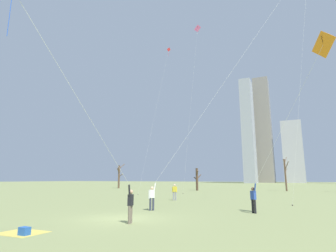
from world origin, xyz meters
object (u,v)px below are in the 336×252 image
at_px(kite_flyer_midfield_right_blue, 120,184).
at_px(distant_kite_high_overhead_red, 165,69).
at_px(bare_tree_far_right_edge, 285,173).
at_px(distant_kite_drifting_right_pink, 196,41).
at_px(bare_tree_center, 119,175).
at_px(kite_flyer_foreground_right_orange, 269,164).
at_px(bystander_strolling_midfield, 175,191).
at_px(picnic_spot, 23,232).
at_px(kite_flyer_midfield_left_purple, 185,146).
at_px(bare_tree_leftmost, 197,179).

height_order(kite_flyer_midfield_right_blue, distant_kite_high_overhead_red, distant_kite_high_overhead_red).
relative_size(kite_flyer_midfield_right_blue, bare_tree_far_right_edge, 1.38).
xyz_separation_m(kite_flyer_midfield_right_blue, distant_kite_drifting_right_pink, (-5.28, 27.61, 22.41)).
distance_m(distant_kite_high_overhead_red, bare_tree_far_right_edge, 28.56).
bearing_deg(bare_tree_center, kite_flyer_foreground_right_orange, -44.34).
xyz_separation_m(bystander_strolling_midfield, distant_kite_high_overhead_red, (-7.43, 12.91, 19.62)).
bearing_deg(distant_kite_high_overhead_red, picnic_spot, -74.10).
relative_size(kite_flyer_midfield_right_blue, bare_tree_center, 1.48).
height_order(kite_flyer_midfield_left_purple, bare_tree_center, kite_flyer_midfield_left_purple).
xyz_separation_m(kite_flyer_foreground_right_orange, kite_flyer_midfield_right_blue, (-6.09, -7.15, -1.14)).
height_order(bystander_strolling_midfield, bare_tree_far_right_edge, bare_tree_far_right_edge).
height_order(bystander_strolling_midfield, picnic_spot, bystander_strolling_midfield).
xyz_separation_m(kite_flyer_foreground_right_orange, bare_tree_center, (-36.25, 35.43, -0.09)).
xyz_separation_m(kite_flyer_midfield_left_purple, bare_tree_far_right_edge, (5.61, 35.25, -1.32)).
bearing_deg(kite_flyer_midfield_left_purple, distant_kite_drifting_right_pink, 105.67).
height_order(distant_kite_drifting_right_pink, bare_tree_leftmost, distant_kite_drifting_right_pink).
height_order(picnic_spot, bare_tree_far_right_edge, bare_tree_far_right_edge).
bearing_deg(kite_flyer_midfield_left_purple, bare_tree_far_right_edge, 80.96).
distance_m(kite_flyer_midfield_left_purple, picnic_spot, 11.73).
distance_m(bare_tree_center, bare_tree_far_right_edge, 36.13).
bearing_deg(bare_tree_leftmost, bystander_strolling_midfield, -76.51).
bearing_deg(kite_flyer_midfield_right_blue, bare_tree_center, 125.31).
bearing_deg(kite_flyer_foreground_right_orange, bare_tree_far_right_edge, 90.19).
bearing_deg(distant_kite_high_overhead_red, bare_tree_leftmost, 80.29).
bearing_deg(bare_tree_far_right_edge, bystander_strolling_midfield, -109.44).
distance_m(picnic_spot, bare_tree_far_right_edge, 46.63).
xyz_separation_m(kite_flyer_midfield_left_purple, distant_kite_drifting_right_pink, (-5.63, 20.09, 19.81)).
relative_size(bare_tree_center, bare_tree_far_right_edge, 0.93).
xyz_separation_m(bare_tree_center, bare_tree_far_right_edge, (36.13, 0.20, 0.23)).
bearing_deg(kite_flyer_midfield_left_purple, bare_tree_leftmost, 107.51).
xyz_separation_m(kite_flyer_midfield_left_purple, distant_kite_high_overhead_red, (-11.59, 20.47, 16.04)).
xyz_separation_m(kite_flyer_midfield_right_blue, bare_tree_center, (-30.16, 42.58, 1.04)).
relative_size(kite_flyer_midfield_right_blue, bare_tree_leftmost, 2.06).
bearing_deg(distant_kite_drifting_right_pink, bare_tree_leftmost, 110.79).
bearing_deg(kite_flyer_midfield_right_blue, bare_tree_far_right_edge, 82.05).
bearing_deg(bystander_strolling_midfield, picnic_spot, -85.60).
xyz_separation_m(distant_kite_high_overhead_red, bare_tree_far_right_edge, (17.21, 14.78, -17.36)).
relative_size(kite_flyer_foreground_right_orange, bare_tree_far_right_edge, 1.65).
bearing_deg(bare_tree_leftmost, kite_flyer_midfield_left_purple, -72.49).
distance_m(distant_kite_high_overhead_red, bare_tree_leftmost, 21.22).
height_order(kite_flyer_midfield_left_purple, bare_tree_far_right_edge, kite_flyer_midfield_left_purple).
height_order(kite_flyer_foreground_right_orange, bystander_strolling_midfield, kite_flyer_foreground_right_orange).
height_order(kite_flyer_foreground_right_orange, bare_tree_far_right_edge, kite_flyer_foreground_right_orange).
height_order(distant_kite_high_overhead_red, bare_tree_far_right_edge, distant_kite_high_overhead_red).
xyz_separation_m(distant_kite_drifting_right_pink, distant_kite_high_overhead_red, (-5.96, 0.38, -3.77)).
relative_size(bare_tree_center, bare_tree_leftmost, 1.39).
bearing_deg(bystander_strolling_midfield, kite_flyer_midfield_left_purple, -61.20).
bearing_deg(distant_kite_high_overhead_red, kite_flyer_midfield_left_purple, -60.48).
xyz_separation_m(distant_kite_drifting_right_pink, picnic_spot, (2.87, -30.61, -24.20)).
height_order(kite_flyer_midfield_right_blue, bare_tree_far_right_edge, kite_flyer_midfield_right_blue).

